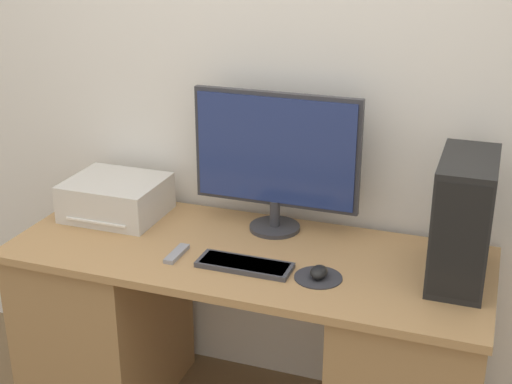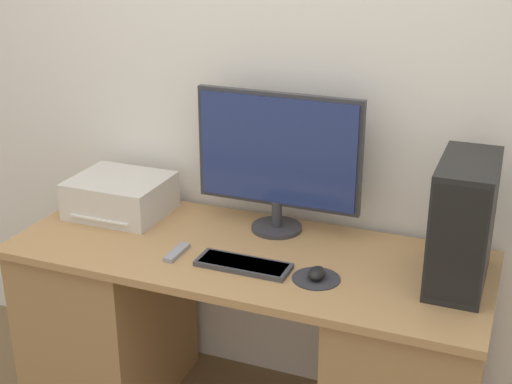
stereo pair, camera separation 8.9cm
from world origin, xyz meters
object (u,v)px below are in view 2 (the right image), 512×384
at_px(printer, 120,196).
at_px(remote_control, 177,252).
at_px(mouse, 317,273).
at_px(keyboard, 243,264).
at_px(computer_tower, 463,223).
at_px(monitor, 278,155).

distance_m(printer, remote_control, 0.47).
height_order(mouse, remote_control, mouse).
xyz_separation_m(keyboard, computer_tower, (0.71, 0.17, 0.20)).
height_order(keyboard, mouse, mouse).
xyz_separation_m(keyboard, remote_control, (-0.26, 0.00, -0.00)).
distance_m(computer_tower, printer, 1.37).
height_order(mouse, computer_tower, computer_tower).
bearing_deg(monitor, remote_control, -127.54).
xyz_separation_m(mouse, remote_control, (-0.53, -0.01, -0.02)).
height_order(printer, remote_control, printer).
bearing_deg(keyboard, mouse, 2.27).
distance_m(computer_tower, remote_control, 1.01).
bearing_deg(monitor, computer_tower, -13.51).
bearing_deg(keyboard, remote_control, 179.54).
height_order(monitor, remote_control, monitor).
bearing_deg(keyboard, computer_tower, 13.78).
distance_m(monitor, mouse, 0.51).
relative_size(monitor, mouse, 7.91).
bearing_deg(mouse, printer, 164.91).
height_order(monitor, printer, monitor).
height_order(keyboard, computer_tower, computer_tower).
bearing_deg(printer, remote_control, -33.21).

